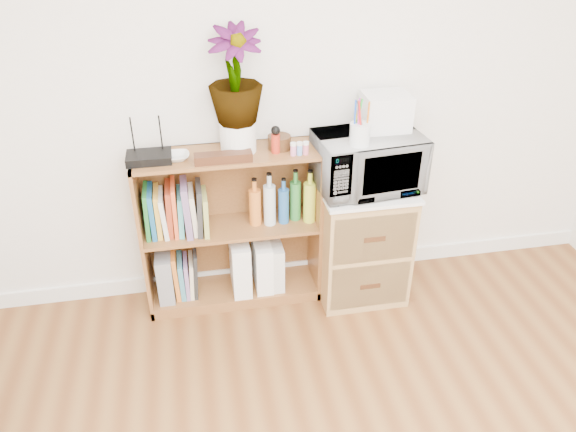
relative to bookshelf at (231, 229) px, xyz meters
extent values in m
cube|color=white|center=(0.35, 0.14, -0.42)|extent=(4.00, 0.02, 0.10)
cube|color=brown|center=(0.00, 0.00, 0.00)|extent=(1.00, 0.30, 0.95)
cube|color=#9E7542|center=(0.75, -0.08, -0.12)|extent=(0.50, 0.45, 0.70)
imported|color=white|center=(0.75, -0.08, 0.40)|extent=(0.59, 0.43, 0.31)
cylinder|color=silver|center=(0.66, -0.19, 0.61)|extent=(0.10, 0.10, 0.11)
cube|color=silver|center=(0.85, -0.01, 0.65)|extent=(0.24, 0.20, 0.19)
cube|color=black|center=(-0.40, -0.02, 0.50)|extent=(0.23, 0.15, 0.04)
imported|color=silver|center=(-0.26, -0.03, 0.49)|extent=(0.13, 0.13, 0.03)
cylinder|color=white|center=(0.07, 0.02, 0.55)|extent=(0.19, 0.19, 0.16)
imported|color=#386729|center=(0.07, 0.02, 0.88)|extent=(0.27, 0.27, 0.49)
cube|color=#371E0F|center=(-0.02, -0.10, 0.50)|extent=(0.29, 0.07, 0.05)
cylinder|color=#B32716|center=(0.26, -0.04, 0.53)|extent=(0.05, 0.05, 0.10)
cylinder|color=#391D0F|center=(0.28, 0.01, 0.51)|extent=(0.12, 0.12, 0.07)
cube|color=pink|center=(0.37, -0.09, 0.51)|extent=(0.12, 0.04, 0.06)
cube|color=gray|center=(-0.40, 0.00, -0.26)|extent=(0.09, 0.24, 0.29)
cube|color=white|center=(0.04, -0.01, -0.24)|extent=(0.11, 0.27, 0.34)
cube|color=white|center=(0.17, -0.01, -0.25)|extent=(0.10, 0.25, 0.31)
cube|color=silver|center=(0.24, -0.01, -0.26)|extent=(0.09, 0.23, 0.29)
cube|color=#1F742D|center=(-0.45, 0.00, 0.16)|extent=(0.03, 0.20, 0.28)
cube|color=#17588E|center=(-0.42, 0.00, 0.16)|extent=(0.03, 0.20, 0.27)
cube|color=gold|center=(-0.39, 0.00, 0.15)|extent=(0.03, 0.20, 0.26)
cube|color=silver|center=(-0.36, 0.00, 0.15)|extent=(0.04, 0.20, 0.24)
cube|color=#9B341A|center=(-0.33, 0.00, 0.16)|extent=(0.04, 0.20, 0.28)
cube|color=#F2582A|center=(-0.30, 0.00, 0.17)|extent=(0.03, 0.20, 0.30)
cube|color=teal|center=(-0.27, 0.00, 0.14)|extent=(0.04, 0.20, 0.24)
cube|color=slate|center=(-0.24, 0.00, 0.18)|extent=(0.04, 0.20, 0.30)
cube|color=beige|center=(-0.20, 0.00, 0.15)|extent=(0.04, 0.20, 0.25)
cube|color=#2A2A2A|center=(-0.17, 0.00, 0.17)|extent=(0.04, 0.20, 0.28)
cube|color=#A4AB4F|center=(-0.14, 0.00, 0.14)|extent=(0.03, 0.20, 0.23)
cylinder|color=orange|center=(0.14, 0.00, 0.16)|extent=(0.07, 0.07, 0.28)
cylinder|color=silver|center=(0.22, 0.00, 0.18)|extent=(0.07, 0.07, 0.31)
cylinder|color=#225CA3|center=(0.30, 0.00, 0.16)|extent=(0.06, 0.06, 0.27)
cylinder|color=#2F8235|center=(0.37, 0.00, 0.18)|extent=(0.06, 0.06, 0.30)
cylinder|color=#C4D131|center=(0.45, 0.00, 0.18)|extent=(0.07, 0.07, 0.31)
cylinder|color=silver|center=(0.53, 0.00, 0.16)|extent=(0.06, 0.06, 0.28)
cube|color=orange|center=(-0.34, 0.00, -0.26)|extent=(0.03, 0.19, 0.29)
cube|color=teal|center=(-0.31, 0.00, -0.29)|extent=(0.03, 0.19, 0.24)
cube|color=#8A679B|center=(-0.28, 0.00, -0.29)|extent=(0.02, 0.19, 0.23)
cube|color=beige|center=(-0.25, 0.00, -0.29)|extent=(0.03, 0.19, 0.23)
cube|color=black|center=(-0.23, 0.00, -0.26)|extent=(0.04, 0.19, 0.30)
camera|label=1|loc=(-0.18, -2.70, 1.72)|focal=35.00mm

